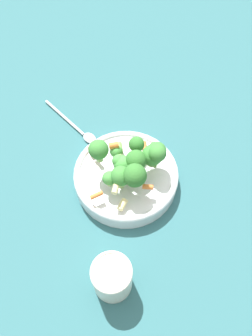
{
  "coord_description": "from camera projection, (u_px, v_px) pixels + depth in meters",
  "views": [
    {
      "loc": [
        -0.23,
        -0.27,
        0.64
      ],
      "look_at": [
        0.0,
        0.0,
        0.06
      ],
      "focal_mm": 35.0,
      "sensor_mm": 36.0,
      "label": 1
    }
  ],
  "objects": [
    {
      "name": "pasta_salad",
      "position": [
        133.0,
        161.0,
        0.66
      ],
      "size": [
        0.18,
        0.17,
        0.09
      ],
      "color": "#8CB766",
      "rests_on": "bowl"
    },
    {
      "name": "bowl",
      "position": [
        126.0,
        176.0,
        0.71
      ],
      "size": [
        0.23,
        0.23,
        0.04
      ],
      "color": "silver",
      "rests_on": "ground_plane"
    },
    {
      "name": "ground_plane",
      "position": [
        126.0,
        181.0,
        0.73
      ],
      "size": [
        3.0,
        3.0,
        0.0
      ],
      "primitive_type": "plane",
      "color": "#2D6066"
    },
    {
      "name": "cup",
      "position": [
        112.0,
        278.0,
        0.58
      ],
      "size": [
        0.07,
        0.07,
        0.09
      ],
      "color": "silver",
      "rests_on": "ground_plane"
    },
    {
      "name": "spoon",
      "position": [
        79.0,
        128.0,
        0.81
      ],
      "size": [
        0.03,
        0.19,
        0.01
      ],
      "rotation": [
        0.0,
        0.0,
        11.06
      ],
      "color": "silver",
      "rests_on": "ground_plane"
    }
  ]
}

